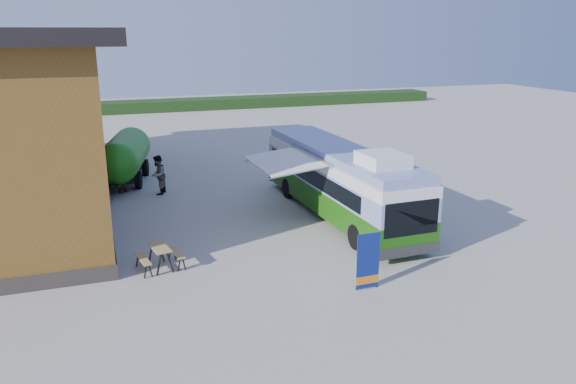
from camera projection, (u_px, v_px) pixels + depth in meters
name	position (u px, v px, depth m)	size (l,w,h in m)	color
ground	(312.00, 253.00, 19.42)	(100.00, 100.00, 0.00)	#BCB7AD
barn	(1.00, 123.00, 24.16)	(9.60, 21.20, 7.50)	brown
hedge	(246.00, 102.00, 56.28)	(40.00, 3.00, 1.00)	#264419
bus	(339.00, 179.00, 22.90)	(2.61, 10.94, 3.34)	#2C6F12
awning	(288.00, 161.00, 22.23)	(2.49, 3.94, 0.49)	white
banner	(368.00, 266.00, 16.57)	(0.76, 0.19, 1.75)	navy
picnic_table	(160.00, 252.00, 18.01)	(1.51, 1.39, 0.76)	tan
person_a	(122.00, 176.00, 26.48)	(0.58, 0.38, 1.58)	#999999
person_b	(158.00, 175.00, 26.17)	(0.90, 0.70, 1.85)	#999999
slurry_tanker	(125.00, 155.00, 28.13)	(2.92, 6.50, 2.44)	#248217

